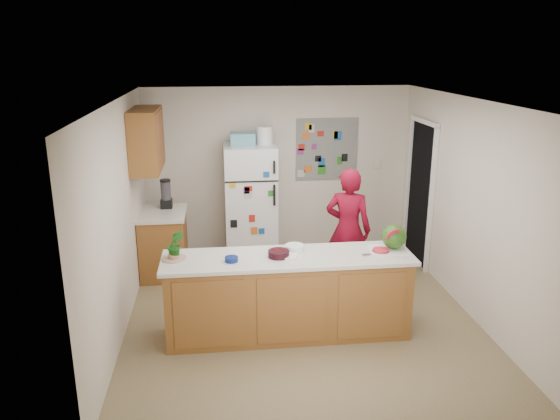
{
  "coord_description": "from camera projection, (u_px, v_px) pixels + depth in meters",
  "views": [
    {
      "loc": [
        -0.91,
        -5.87,
        3.06
      ],
      "look_at": [
        -0.21,
        0.2,
        1.22
      ],
      "focal_mm": 35.0,
      "sensor_mm": 36.0,
      "label": 1
    }
  ],
  "objects": [
    {
      "name": "plate",
      "position": [
        174.0,
        258.0,
        5.71
      ],
      "size": [
        0.31,
        0.31,
        0.02
      ],
      "primitive_type": "cylinder",
      "rotation": [
        0.0,
        0.0,
        -0.25
      ],
      "color": "tan",
      "rests_on": "peninsula_top"
    },
    {
      "name": "peninsula_base",
      "position": [
        288.0,
        297.0,
        5.94
      ],
      "size": [
        2.6,
        0.62,
        0.88
      ],
      "primitive_type": "cube",
      "color": "brown",
      "rests_on": "floor"
    },
    {
      "name": "keys",
      "position": [
        366.0,
        255.0,
        5.82
      ],
      "size": [
        0.1,
        0.06,
        0.01
      ],
      "primitive_type": "cube",
      "rotation": [
        0.0,
        0.0,
        0.21
      ],
      "color": "gray",
      "rests_on": "peninsula_top"
    },
    {
      "name": "wall_back",
      "position": [
        278.0,
        169.0,
        8.35
      ],
      "size": [
        4.0,
        0.02,
        2.5
      ],
      "primitive_type": "cube",
      "color": "beige",
      "rests_on": "ground"
    },
    {
      "name": "refrigerator",
      "position": [
        251.0,
        202.0,
        8.05
      ],
      "size": [
        0.75,
        0.7,
        1.7
      ],
      "primitive_type": "cube",
      "color": "silver",
      "rests_on": "floor"
    },
    {
      "name": "fridge_top_bin",
      "position": [
        243.0,
        139.0,
        7.77
      ],
      "size": [
        0.35,
        0.28,
        0.18
      ],
      "primitive_type": "cube",
      "color": "#5999B2",
      "rests_on": "refrigerator"
    },
    {
      "name": "photo_collage",
      "position": [
        327.0,
        149.0,
        8.33
      ],
      "size": [
        0.95,
        0.01,
        0.95
      ],
      "primitive_type": "cube",
      "color": "slate",
      "rests_on": "wall_back"
    },
    {
      "name": "potted_plant",
      "position": [
        176.0,
        245.0,
        5.67
      ],
      "size": [
        0.19,
        0.16,
        0.32
      ],
      "primitive_type": "imported",
      "rotation": [
        0.0,
        0.0,
        0.08
      ],
      "color": "#144210",
      "rests_on": "peninsula_top"
    },
    {
      "name": "doorway",
      "position": [
        421.0,
        194.0,
        7.86
      ],
      "size": [
        0.03,
        0.85,
        2.04
      ],
      "primitive_type": "cube",
      "color": "black",
      "rests_on": "ground"
    },
    {
      "name": "watermelon_slice",
      "position": [
        381.0,
        250.0,
        5.9
      ],
      "size": [
        0.18,
        0.18,
        0.02
      ],
      "primitive_type": "cylinder",
      "color": "red",
      "rests_on": "cutting_board"
    },
    {
      "name": "peninsula_top",
      "position": [
        288.0,
        258.0,
        5.8
      ],
      "size": [
        2.68,
        0.7,
        0.04
      ],
      "primitive_type": "cube",
      "color": "silver",
      "rests_on": "peninsula_base"
    },
    {
      "name": "cobalt_bowl",
      "position": [
        231.0,
        259.0,
        5.64
      ],
      "size": [
        0.17,
        0.17,
        0.05
      ],
      "primitive_type": "cylinder",
      "rotation": [
        0.0,
        0.0,
        -0.24
      ],
      "color": "navy",
      "rests_on": "peninsula_top"
    },
    {
      "name": "floor",
      "position": [
        299.0,
        312.0,
        6.56
      ],
      "size": [
        4.0,
        4.5,
        0.02
      ],
      "primitive_type": "cube",
      "color": "brown",
      "rests_on": "ground"
    },
    {
      "name": "blender_appliance",
      "position": [
        166.0,
        195.0,
        7.55
      ],
      "size": [
        0.14,
        0.14,
        0.38
      ],
      "primitive_type": "cylinder",
      "color": "black",
      "rests_on": "side_counter_top"
    },
    {
      "name": "cherry_bowl",
      "position": [
        279.0,
        254.0,
        5.77
      ],
      "size": [
        0.3,
        0.3,
        0.07
      ],
      "primitive_type": "cylinder",
      "rotation": [
        0.0,
        0.0,
        -0.4
      ],
      "color": "black",
      "rests_on": "peninsula_top"
    },
    {
      "name": "person",
      "position": [
        348.0,
        230.0,
        6.98
      ],
      "size": [
        0.69,
        0.59,
        1.62
      ],
      "primitive_type": "imported",
      "rotation": [
        0.0,
        0.0,
        2.73
      ],
      "color": "maroon",
      "rests_on": "floor"
    },
    {
      "name": "wall_left",
      "position": [
        119.0,
        218.0,
        5.98
      ],
      "size": [
        0.02,
        4.5,
        2.5
      ],
      "primitive_type": "cube",
      "color": "beige",
      "rests_on": "ground"
    },
    {
      "name": "paper_towel",
      "position": [
        287.0,
        256.0,
        5.77
      ],
      "size": [
        0.24,
        0.23,
        0.02
      ],
      "primitive_type": "cube",
      "rotation": [
        0.0,
        0.0,
        -0.32
      ],
      "color": "silver",
      "rests_on": "peninsula_top"
    },
    {
      "name": "watermelon",
      "position": [
        394.0,
        237.0,
        5.95
      ],
      "size": [
        0.27,
        0.27,
        0.27
      ],
      "primitive_type": "sphere",
      "color": "#195213",
      "rests_on": "cutting_board"
    },
    {
      "name": "side_counter_base",
      "position": [
        164.0,
        245.0,
        7.53
      ],
      "size": [
        0.6,
        0.8,
        0.86
      ],
      "primitive_type": "cube",
      "color": "brown",
      "rests_on": "floor"
    },
    {
      "name": "wall_right",
      "position": [
        469.0,
        206.0,
        6.42
      ],
      "size": [
        0.02,
        4.5,
        2.5
      ],
      "primitive_type": "cube",
      "color": "beige",
      "rests_on": "ground"
    },
    {
      "name": "ceiling",
      "position": [
        301.0,
        100.0,
        5.84
      ],
      "size": [
        4.0,
        4.5,
        0.02
      ],
      "primitive_type": "cube",
      "color": "white",
      "rests_on": "wall_back"
    },
    {
      "name": "cutting_board",
      "position": [
        388.0,
        250.0,
        5.97
      ],
      "size": [
        0.44,
        0.35,
        0.01
      ],
      "primitive_type": "cube",
      "rotation": [
        0.0,
        0.0,
        -0.1
      ],
      "color": "silver",
      "rests_on": "peninsula_top"
    },
    {
      "name": "side_counter_top",
      "position": [
        162.0,
        214.0,
        7.41
      ],
      "size": [
        0.64,
        0.84,
        0.04
      ],
      "primitive_type": "cube",
      "color": "silver",
      "rests_on": "side_counter_base"
    },
    {
      "name": "white_bowl",
      "position": [
        294.0,
        248.0,
        5.96
      ],
      "size": [
        0.25,
        0.25,
        0.06
      ],
      "primitive_type": "cylinder",
      "rotation": [
        0.0,
        0.0,
        0.26
      ],
      "color": "white",
      "rests_on": "peninsula_top"
    },
    {
      "name": "upper_cabinets",
      "position": [
        146.0,
        140.0,
        7.05
      ],
      "size": [
        0.35,
        1.0,
        0.8
      ],
      "primitive_type": "cube",
      "color": "brown",
      "rests_on": "wall_left"
    }
  ]
}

